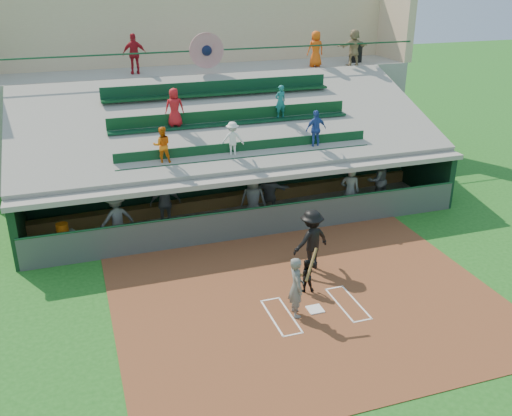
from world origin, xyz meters
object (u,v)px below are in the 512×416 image
object	(u,v)px
home_plate	(315,309)
batter_at_plate	(296,286)
water_cooler	(62,229)
white_table	(67,242)
catcher	(306,275)
trash_bin	(356,52)

from	to	relation	value
home_plate	batter_at_plate	xyz separation A→B (m)	(-0.60, -0.03, 0.87)
home_plate	batter_at_plate	size ratio (longest dim) A/B	0.22
home_plate	water_cooler	size ratio (longest dim) A/B	1.07
home_plate	white_table	bearing A→B (deg)	137.84
catcher	trash_bin	distance (m)	14.84
trash_bin	home_plate	bearing A→B (deg)	-120.54
water_cooler	batter_at_plate	bearing A→B (deg)	-44.45
batter_at_plate	home_plate	bearing A→B (deg)	2.82
batter_at_plate	water_cooler	xyz separation A→B (m)	(-5.99, 5.88, -0.02)
catcher	white_table	size ratio (longest dim) A/B	1.40
home_plate	trash_bin	size ratio (longest dim) A/B	0.45
catcher	water_cooler	distance (m)	8.28
white_table	water_cooler	size ratio (longest dim) A/B	1.83
batter_at_plate	trash_bin	world-z (taller)	trash_bin
catcher	white_table	xyz separation A→B (m)	(-6.66, 4.86, -0.17)
catcher	water_cooler	bearing A→B (deg)	-22.72
water_cooler	home_plate	bearing A→B (deg)	-41.57
catcher	trash_bin	xyz separation A→B (m)	(7.53, 11.96, 4.54)
trash_bin	white_table	bearing A→B (deg)	-153.43
white_table	trash_bin	bearing A→B (deg)	2.31
trash_bin	catcher	bearing A→B (deg)	-122.21
catcher	trash_bin	bearing A→B (deg)	-109.41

